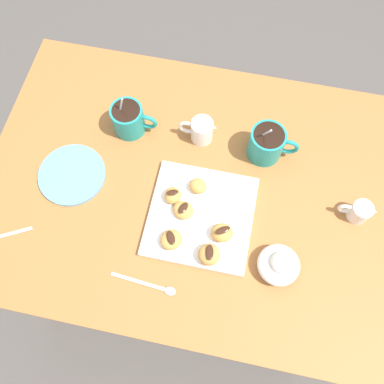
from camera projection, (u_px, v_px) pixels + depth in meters
The scene contains 21 objects.
ground_plane at pixel (188, 252), 1.75m from camera, with size 8.00×8.00×0.00m, color #514C47.
dining_table at pixel (186, 203), 1.19m from camera, with size 1.08×0.80×0.74m.
pastry_plate_square at pixel (201, 216), 1.03m from camera, with size 0.26×0.26×0.02m, color white.
coffee_mug_teal_left at pixel (129, 119), 1.09m from camera, with size 0.13×0.09×0.14m.
coffee_mug_teal_right at pixel (267, 143), 1.06m from camera, with size 0.13×0.09×0.14m.
cream_pitcher_white at pixel (201, 130), 1.09m from camera, with size 0.10×0.06×0.07m.
ice_cream_bowl at pixel (279, 264), 0.96m from camera, with size 0.10×0.10×0.08m.
chocolate_sauce_pitcher at pixel (360, 211), 1.01m from camera, with size 0.09×0.05×0.06m.
saucer_sky_left at pixel (72, 175), 1.08m from camera, with size 0.18×0.18×0.01m, color #66A8DB.
loose_spoon_by_plate at pixel (151, 285), 0.97m from camera, with size 0.16×0.03×0.01m.
beignet_0 at pixel (173, 195), 1.02m from camera, with size 0.04×0.05×0.03m, color #D19347.
chocolate_drizzle_0 at pixel (173, 192), 1.01m from camera, with size 0.03×0.02×0.01m, color #381E11.
beignet_1 at pixel (222, 233), 0.98m from camera, with size 0.05×0.05×0.04m, color #D19347.
chocolate_drizzle_1 at pixel (223, 230), 0.96m from camera, with size 0.04×0.02×0.01m, color #381E11.
beignet_2 at pixel (198, 186), 1.03m from camera, with size 0.04×0.05×0.03m, color #D19347.
beignet_3 at pixel (209, 254), 0.96m from camera, with size 0.05×0.05×0.04m, color #D19347.
chocolate_drizzle_3 at pixel (210, 252), 0.94m from camera, with size 0.04×0.02×0.01m, color #381E11.
beignet_4 at pixel (170, 239), 0.98m from camera, with size 0.05×0.05×0.03m, color #D19347.
chocolate_drizzle_4 at pixel (170, 238), 0.96m from camera, with size 0.04×0.02×0.01m, color #381E11.
beignet_5 at pixel (183, 210), 1.01m from camera, with size 0.05×0.05×0.03m, color #D19347.
chocolate_drizzle_5 at pixel (183, 208), 1.00m from camera, with size 0.03×0.02×0.01m, color #381E11.
Camera 1 is at (0.10, -0.41, 1.72)m, focal length 37.70 mm.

